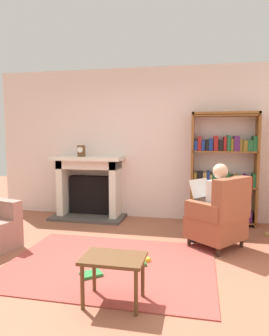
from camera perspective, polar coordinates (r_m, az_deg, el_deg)
The scene contains 10 objects.
ground at distance 3.61m, azimuth -5.83°, elevation -18.89°, with size 14.00×14.00×0.00m, color #97573F.
back_wall at distance 5.75m, azimuth 1.82°, elevation 4.41°, with size 5.60×0.10×2.70m, color silver.
area_rug at distance 3.87m, azimuth -4.41°, elevation -17.00°, with size 2.40×1.80×0.01m, color #A14139.
fireplace at distance 5.83m, azimuth -8.10°, elevation -3.10°, with size 1.31×0.64×1.12m.
mantel_clock at distance 5.71m, azimuth -9.59°, elevation 3.07°, with size 0.14×0.14×0.20m.
bookshelf at distance 5.49m, azimuth 15.82°, elevation -0.61°, with size 1.08×0.32×1.89m.
armchair_reading at distance 4.39m, azimuth 15.22°, elevation -8.57°, with size 0.89×0.89×0.97m.
seated_reader at distance 4.42m, azimuth 14.06°, elevation -5.84°, with size 0.59×0.57×1.14m.
side_table at distance 2.95m, azimuth -3.82°, elevation -16.94°, with size 0.56×0.39×0.44m.
scattered_books at distance 3.82m, azimuth -1.42°, elevation -16.93°, with size 0.71×0.76×0.04m.
Camera 1 is at (1.01, -3.11, 1.53)m, focal length 33.69 mm.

